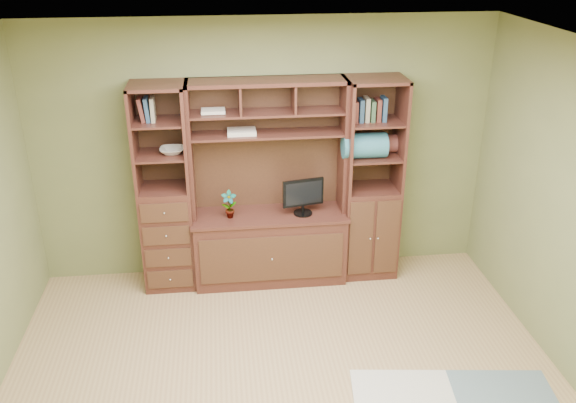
{
  "coord_description": "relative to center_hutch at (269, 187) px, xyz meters",
  "views": [
    {
      "loc": [
        -0.42,
        -3.69,
        3.33
      ],
      "look_at": [
        0.15,
        1.2,
        1.1
      ],
      "focal_mm": 38.0,
      "sensor_mm": 36.0,
      "label": 1
    }
  ],
  "objects": [
    {
      "name": "left_tower",
      "position": [
        -1.0,
        0.04,
        0.0
      ],
      "size": [
        0.5,
        0.45,
        2.05
      ],
      "primitive_type": "cube",
      "color": "#441F17",
      "rests_on": "ground"
    },
    {
      "name": "center_hutch",
      "position": [
        0.0,
        0.0,
        0.0
      ],
      "size": [
        1.54,
        0.53,
        2.05
      ],
      "primitive_type": "cube",
      "color": "#441F17",
      "rests_on": "ground"
    },
    {
      "name": "room",
      "position": [
        -0.02,
        -1.73,
        0.28
      ],
      "size": [
        4.6,
        4.1,
        2.64
      ],
      "color": "tan",
      "rests_on": "ground"
    },
    {
      "name": "magazines",
      "position": [
        -0.24,
        0.09,
        0.54
      ],
      "size": [
        0.27,
        0.2,
        0.04
      ],
      "primitive_type": "cube",
      "color": "beige",
      "rests_on": "center_hutch"
    },
    {
      "name": "bowl",
      "position": [
        -0.9,
        0.04,
        0.39
      ],
      "size": [
        0.23,
        0.23,
        0.06
      ],
      "primitive_type": "imported",
      "color": "beige",
      "rests_on": "left_tower"
    },
    {
      "name": "right_tower",
      "position": [
        1.02,
        0.04,
        0.0
      ],
      "size": [
        0.55,
        0.45,
        2.05
      ],
      "primitive_type": "cube",
      "color": "#441F17",
      "rests_on": "ground"
    },
    {
      "name": "monitor",
      "position": [
        0.33,
        -0.03,
        -0.04
      ],
      "size": [
        0.44,
        0.26,
        0.51
      ],
      "primitive_type": "cube",
      "rotation": [
        0.0,
        0.0,
        0.2
      ],
      "color": "black",
      "rests_on": "center_hutch"
    },
    {
      "name": "orchid",
      "position": [
        -0.39,
        -0.03,
        -0.16
      ],
      "size": [
        0.15,
        0.1,
        0.28
      ],
      "primitive_type": "imported",
      "color": "#A66338",
      "rests_on": "center_hutch"
    },
    {
      "name": "blanket_red",
      "position": [
        1.14,
        0.12,
        0.35
      ],
      "size": [
        0.32,
        0.18,
        0.18
      ],
      "primitive_type": "cube",
      "color": "brown",
      "rests_on": "right_tower"
    },
    {
      "name": "blanket_teal",
      "position": [
        0.92,
        -0.01,
        0.39
      ],
      "size": [
        0.42,
        0.24,
        0.24
      ],
      "primitive_type": "cube",
      "color": "#2F6B7D",
      "rests_on": "right_tower"
    }
  ]
}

